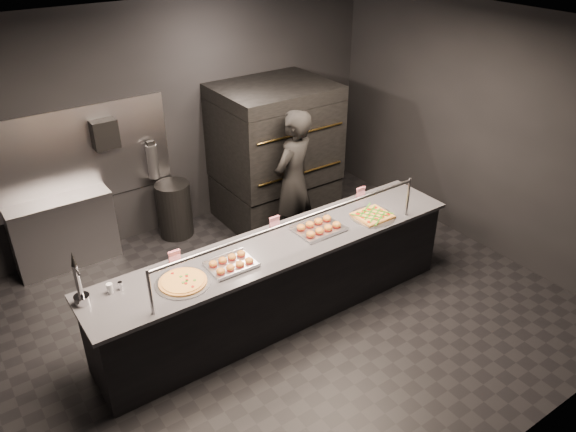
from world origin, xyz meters
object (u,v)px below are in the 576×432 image
at_px(service_counter, 280,280).
at_px(fire_extinguisher, 153,161).
at_px(round_pizza, 183,282).
at_px(trash_bin, 175,209).
at_px(square_pizza, 372,216).
at_px(towel_dispenser, 105,134).
at_px(worker, 293,182).
at_px(beer_tap, 80,289).
at_px(prep_shelf, 65,233).
at_px(pizza_oven, 275,153).
at_px(slider_tray_a, 231,263).
at_px(slider_tray_b, 319,227).

distance_m(service_counter, fire_extinguisher, 2.50).
bearing_deg(round_pizza, trash_bin, 68.28).
bearing_deg(square_pizza, round_pizza, 178.08).
distance_m(towel_dispenser, trash_bin, 1.38).
bearing_deg(service_counter, worker, 49.23).
bearing_deg(fire_extinguisher, towel_dispenser, -178.96).
xyz_separation_m(beer_tap, round_pizza, (0.84, -0.24, -0.14)).
distance_m(beer_tap, trash_bin, 2.77).
bearing_deg(prep_shelf, beer_tap, -99.30).
bearing_deg(worker, round_pizza, 7.22).
relative_size(pizza_oven, trash_bin, 2.52).
relative_size(slider_tray_a, slider_tray_b, 0.87).
xyz_separation_m(pizza_oven, round_pizza, (-2.31, -1.95, -0.03)).
xyz_separation_m(prep_shelf, square_pizza, (2.75, -2.45, 0.49)).
bearing_deg(prep_shelf, round_pizza, -78.25).
bearing_deg(square_pizza, pizza_oven, 88.66).
relative_size(fire_extinguisher, square_pizza, 1.04).
bearing_deg(trash_bin, prep_shelf, 175.91).
xyz_separation_m(slider_tray_b, worker, (0.44, 1.09, -0.02)).
relative_size(beer_tap, trash_bin, 0.70).
bearing_deg(fire_extinguisher, prep_shelf, -176.34).
distance_m(service_counter, trash_bin, 2.23).
xyz_separation_m(pizza_oven, worker, (-0.26, -0.81, -0.04)).
bearing_deg(towel_dispenser, service_counter, -69.37).
xyz_separation_m(fire_extinguisher, worker, (1.29, -1.31, -0.13)).
relative_size(pizza_oven, fire_extinguisher, 3.78).
xyz_separation_m(towel_dispenser, square_pizza, (2.05, -2.52, -0.61)).
relative_size(pizza_oven, towel_dispenser, 5.46).
xyz_separation_m(pizza_oven, square_pizza, (-0.05, -2.03, -0.03)).
relative_size(service_counter, pizza_oven, 2.15).
bearing_deg(square_pizza, slider_tray_a, 177.75).
height_order(slider_tray_a, trash_bin, slider_tray_a).
relative_size(beer_tap, square_pizza, 1.10).
relative_size(fire_extinguisher, trash_bin, 0.67).
relative_size(service_counter, worker, 2.21).
distance_m(fire_extinguisher, square_pizza, 2.95).
bearing_deg(pizza_oven, prep_shelf, 171.46).
height_order(towel_dispenser, square_pizza, towel_dispenser).
height_order(prep_shelf, trash_bin, prep_shelf).
relative_size(towel_dispenser, slider_tray_b, 0.67).
relative_size(pizza_oven, beer_tap, 3.58).
height_order(slider_tray_b, square_pizza, slider_tray_b).
distance_m(towel_dispenser, round_pizza, 2.53).
bearing_deg(trash_bin, slider_tray_b, -72.57).
relative_size(prep_shelf, trash_bin, 1.58).
distance_m(prep_shelf, beer_tap, 2.25).
bearing_deg(square_pizza, prep_shelf, 138.33).
relative_size(prep_shelf, beer_tap, 2.25).
distance_m(pizza_oven, square_pizza, 2.03).
bearing_deg(round_pizza, worker, 29.17).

